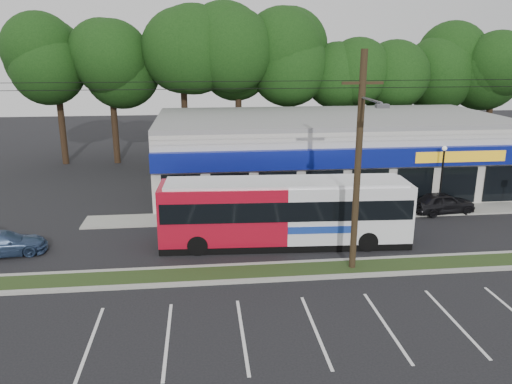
{
  "coord_description": "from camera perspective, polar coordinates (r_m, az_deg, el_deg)",
  "views": [
    {
      "loc": [
        -3.87,
        -19.95,
        9.99
      ],
      "look_at": [
        -1.11,
        5.0,
        2.77
      ],
      "focal_mm": 35.0,
      "sensor_mm": 36.0,
      "label": 1
    }
  ],
  "objects": [
    {
      "name": "sidewalk",
      "position": [
        31.87,
        10.19,
        -2.39
      ],
      "size": [
        32.0,
        2.2,
        0.1
      ],
      "primitive_type": "cube",
      "color": "#9E9E93",
      "rests_on": "ground"
    },
    {
      "name": "car_dark",
      "position": [
        33.47,
        20.56,
        -1.16
      ],
      "size": [
        4.19,
        2.14,
        1.37
      ],
      "primitive_type": "imported",
      "rotation": [
        0.0,
        0.0,
        1.71
      ],
      "color": "black",
      "rests_on": "ground"
    },
    {
      "name": "strip_mall",
      "position": [
        37.79,
        8.19,
        4.68
      ],
      "size": [
        25.0,
        12.55,
        5.3
      ],
      "color": "#BAB7AC",
      "rests_on": "ground"
    },
    {
      "name": "ground",
      "position": [
        22.64,
        4.26,
        -10.18
      ],
      "size": [
        120.0,
        120.0,
        0.0
      ],
      "primitive_type": "plane",
      "color": "black",
      "rests_on": "ground"
    },
    {
      "name": "utility_pole",
      "position": [
        22.4,
        11.27,
        3.94
      ],
      "size": [
        50.0,
        2.77,
        10.0
      ],
      "color": "black",
      "rests_on": "ground"
    },
    {
      "name": "curb_north",
      "position": [
        24.26,
        3.46,
        -8.12
      ],
      "size": [
        40.0,
        0.25,
        0.14
      ],
      "primitive_type": "cube",
      "color": "#9E9E93",
      "rests_on": "ground"
    },
    {
      "name": "lamp_post",
      "position": [
        33.19,
        20.51,
        2.27
      ],
      "size": [
        0.3,
        0.3,
        4.25
      ],
      "color": "black",
      "rests_on": "ground"
    },
    {
      "name": "pedestrian_b",
      "position": [
        29.34,
        14.36,
        -2.64
      ],
      "size": [
        1.04,
        0.99,
        1.69
      ],
      "primitive_type": "imported",
      "rotation": [
        0.0,
        0.0,
        2.55
      ],
      "color": "#BAACA7",
      "rests_on": "ground"
    },
    {
      "name": "car_blue",
      "position": [
        28.17,
        -26.95,
        -5.25
      ],
      "size": [
        4.37,
        2.33,
        1.21
      ],
      "primitive_type": "imported",
      "rotation": [
        0.0,
        0.0,
        1.73
      ],
      "color": "navy",
      "rests_on": "ground"
    },
    {
      "name": "metrobus",
      "position": [
        26.11,
        3.34,
        -2.15
      ],
      "size": [
        13.1,
        3.37,
        3.49
      ],
      "rotation": [
        0.0,
        0.0,
        -0.05
      ],
      "color": "#AD0D21",
      "rests_on": "ground"
    },
    {
      "name": "tree_line",
      "position": [
        46.65,
        3.5,
        14.08
      ],
      "size": [
        46.76,
        6.76,
        11.83
      ],
      "color": "black",
      "rests_on": "ground"
    },
    {
      "name": "grass_strip",
      "position": [
        23.5,
        3.81,
        -8.98
      ],
      "size": [
        40.0,
        1.6,
        0.12
      ],
      "primitive_type": "cube",
      "color": "#253817",
      "rests_on": "ground"
    },
    {
      "name": "pedestrian_a",
      "position": [
        30.98,
        9.42,
        -1.22
      ],
      "size": [
        0.79,
        0.68,
        1.82
      ],
      "primitive_type": "imported",
      "rotation": [
        0.0,
        0.0,
        3.59
      ],
      "color": "silver",
      "rests_on": "ground"
    },
    {
      "name": "curb_south",
      "position": [
        22.74,
        4.19,
        -9.86
      ],
      "size": [
        40.0,
        0.25,
        0.14
      ],
      "primitive_type": "cube",
      "color": "#9E9E93",
      "rests_on": "ground"
    }
  ]
}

